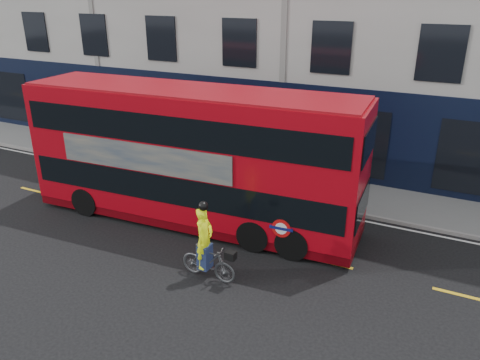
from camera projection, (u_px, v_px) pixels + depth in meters
The scene contains 7 objects.
ground at pixel (185, 254), 14.52m from camera, with size 120.00×120.00×0.00m, color black.
pavement at pixel (266, 181), 19.90m from camera, with size 60.00×3.00×0.12m, color slate.
kerb at pixel (252, 194), 18.65m from camera, with size 60.00×0.12×0.13m, color gray.
road_edge_line at pixel (248, 198), 18.42m from camera, with size 58.00×0.10×0.01m, color silver.
lane_dashes at pixel (208, 233), 15.76m from camera, with size 58.00×0.12×0.01m, color gold, non-canonical shape.
bus at pixel (193, 156), 15.81m from camera, with size 11.73×3.27×4.68m.
cyclist at pixel (207, 253), 13.06m from camera, with size 1.74×0.67×2.38m.
Camera 1 is at (7.04, -10.52, 7.68)m, focal length 35.00 mm.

